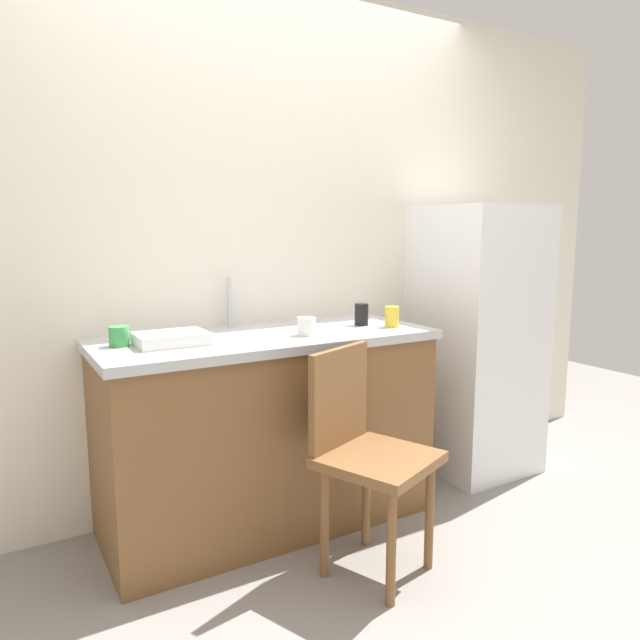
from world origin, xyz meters
TOP-DOWN VIEW (x-y plane):
  - ground_plane at (0.00, 0.00)m, footprint 8.00×8.00m
  - back_wall at (0.00, 1.00)m, footprint 4.80×0.10m
  - cabinet_base at (-0.12, 0.65)m, footprint 1.47×0.60m
  - countertop at (-0.12, 0.65)m, footprint 1.51×0.64m
  - faucet at (-0.19, 0.90)m, footprint 0.02×0.02m
  - refrigerator at (1.18, 0.66)m, footprint 0.57×0.59m
  - chair at (0.05, 0.11)m, footprint 0.52×0.52m
  - dish_tray at (-0.56, 0.62)m, footprint 0.28×0.20m
  - cup_green at (-0.74, 0.70)m, footprint 0.08×0.08m
  - cup_black at (0.38, 0.63)m, footprint 0.07×0.07m
  - cup_yellow at (0.48, 0.52)m, footprint 0.07×0.07m
  - cup_white at (0.02, 0.53)m, footprint 0.08×0.08m

SIDE VIEW (x-z plane):
  - ground_plane at x=0.00m, z-range 0.00..0.00m
  - cabinet_base at x=-0.12m, z-range 0.00..0.85m
  - chair at x=0.05m, z-range 0.05..0.94m
  - refrigerator at x=1.18m, z-range 0.00..1.48m
  - countertop at x=-0.12m, z-range 0.85..0.89m
  - dish_tray at x=-0.56m, z-range 0.89..0.94m
  - cup_white at x=0.02m, z-range 0.89..0.97m
  - cup_green at x=-0.74m, z-range 0.89..0.97m
  - cup_yellow at x=0.48m, z-range 0.89..0.99m
  - cup_black at x=0.38m, z-range 0.89..1.00m
  - faucet at x=-0.19m, z-range 0.89..1.13m
  - back_wall at x=0.00m, z-range 0.00..2.53m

